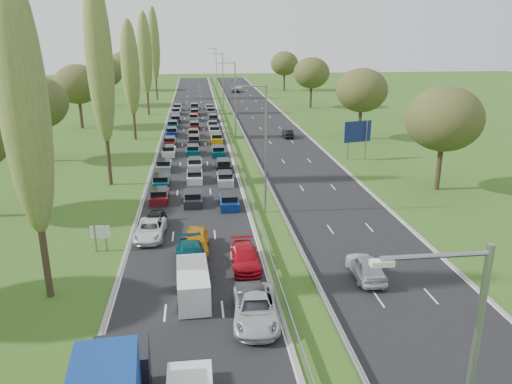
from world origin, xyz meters
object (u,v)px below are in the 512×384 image
near_car_2 (150,230)px  direction_sign (358,133)px  near_car_3 (155,222)px  info_sign (100,235)px  white_van_rear (193,283)px

near_car_2 → direction_sign: size_ratio=0.96×
near_car_3 → info_sign: bearing=-130.2°
near_car_2 → near_car_3: near_car_2 is taller
direction_sign → info_sign: bearing=-137.7°
near_car_3 → white_van_rear: white_van_rear is taller
white_van_rear → direction_sign: size_ratio=0.96×
near_car_3 → info_sign: info_sign is taller
direction_sign → near_car_2: bearing=-136.5°
near_car_2 → white_van_rear: white_van_rear is taller
white_van_rear → direction_sign: 40.56m
white_van_rear → info_sign: size_ratio=2.38×
info_sign → direction_sign: bearing=42.3°
near_car_3 → white_van_rear: (3.30, -12.19, 0.36)m
near_car_2 → near_car_3: (0.24, 1.93, -0.04)m
info_sign → direction_sign: 39.00m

